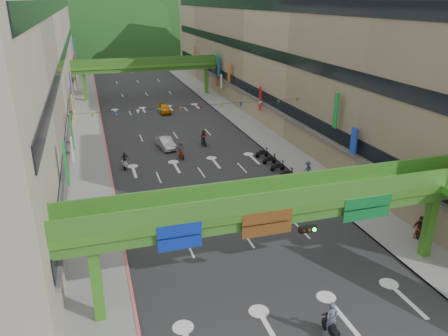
# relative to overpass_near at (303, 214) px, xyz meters

# --- Properties ---
(road_slab) EXTENTS (18.00, 140.00, 0.02)m
(road_slab) POSITION_rel_overpass_near_xyz_m (-0.93, 44.62, -5.20)
(road_slab) COLOR #28282B
(road_slab) RESTS_ON ground
(sidewalk_left) EXTENTS (4.00, 140.00, 0.15)m
(sidewalk_left) POSITION_rel_overpass_near_xyz_m (-11.93, 44.62, -5.13)
(sidewalk_left) COLOR gray
(sidewalk_left) RESTS_ON ground
(sidewalk_right) EXTENTS (4.00, 140.00, 0.15)m
(sidewalk_right) POSITION_rel_overpass_near_xyz_m (10.07, 44.62, -5.13)
(sidewalk_right) COLOR gray
(sidewalk_right) RESTS_ON ground
(curb_left) EXTENTS (0.20, 140.00, 0.18)m
(curb_left) POSITION_rel_overpass_near_xyz_m (-10.03, 44.62, -5.12)
(curb_left) COLOR #CC5959
(curb_left) RESTS_ON ground
(curb_right) EXTENTS (0.20, 140.00, 0.18)m
(curb_right) POSITION_rel_overpass_near_xyz_m (8.17, 44.62, -5.12)
(curb_right) COLOR gray
(curb_right) RESTS_ON ground
(building_row_left) EXTENTS (12.80, 95.00, 19.00)m
(building_row_left) POSITION_rel_overpass_near_xyz_m (-19.86, 44.62, 4.25)
(building_row_left) COLOR #9E937F
(building_row_left) RESTS_ON ground
(building_row_right) EXTENTS (12.80, 95.00, 19.00)m
(building_row_right) POSITION_rel_overpass_near_xyz_m (18.00, 44.62, 4.25)
(building_row_right) COLOR gray
(building_row_right) RESTS_ON ground
(overpass_near) EXTENTS (28.00, 12.27, 7.10)m
(overpass_near) POSITION_rel_overpass_near_xyz_m (0.00, 0.00, 0.00)
(overpass_near) COLOR #4C9E2D
(overpass_near) RESTS_ON ground
(overpass_far) EXTENTS (28.00, 2.20, 7.10)m
(overpass_far) POSITION_rel_overpass_near_xyz_m (-0.93, 59.62, 0.20)
(overpass_far) COLOR #4C9E2D
(overpass_far) RESTS_ON ground
(hill_left) EXTENTS (168.00, 140.00, 112.00)m
(hill_left) POSITION_rel_overpass_near_xyz_m (-15.93, 154.62, -5.21)
(hill_left) COLOR #1C4419
(hill_left) RESTS_ON ground
(hill_right) EXTENTS (208.00, 176.00, 128.00)m
(hill_right) POSITION_rel_overpass_near_xyz_m (24.07, 174.62, -5.21)
(hill_right) COLOR #1C4419
(hill_right) RESTS_ON ground
(bunting_string) EXTENTS (26.00, 0.36, 0.47)m
(bunting_string) POSITION_rel_overpass_near_xyz_m (-0.93, 24.62, 0.75)
(bunting_string) COLOR black
(bunting_string) RESTS_ON ground
(scooter_rider_near) EXTENTS (0.67, 1.60, 2.15)m
(scooter_rider_near) POSITION_rel_overpass_near_xyz_m (-0.21, -4.38, -4.19)
(scooter_rider_near) COLOR black
(scooter_rider_near) RESTS_ON ground
(scooter_rider_mid) EXTENTS (0.92, 1.57, 1.98)m
(scooter_rider_mid) POSITION_rel_overpass_near_xyz_m (1.64, 29.35, -4.19)
(scooter_rider_mid) COLOR black
(scooter_rider_mid) RESTS_ON ground
(scooter_rider_left) EXTENTS (0.93, 1.59, 1.85)m
(scooter_rider_left) POSITION_rel_overpass_near_xyz_m (-8.43, 24.16, -4.30)
(scooter_rider_left) COLOR #9B9AA3
(scooter_rider_left) RESTS_ON ground
(scooter_rider_far) EXTENTS (0.86, 1.58, 1.93)m
(scooter_rider_far) POSITION_rel_overpass_near_xyz_m (-2.02, 25.59, -4.24)
(scooter_rider_far) COLOR #7E1100
(scooter_rider_far) RESTS_ON ground
(parked_scooter_row) EXTENTS (1.60, 9.36, 1.08)m
(parked_scooter_row) POSITION_rel_overpass_near_xyz_m (6.87, 18.74, -4.68)
(parked_scooter_row) COLOR black
(parked_scooter_row) RESTS_ON ground
(car_silver) EXTENTS (2.09, 4.36, 1.38)m
(car_silver) POSITION_rel_overpass_near_xyz_m (-3.10, 29.62, -4.52)
(car_silver) COLOR #B3B1BB
(car_silver) RESTS_ON ground
(car_yellow) EXTENTS (1.89, 4.35, 1.46)m
(car_yellow) POSITION_rel_overpass_near_xyz_m (-0.21, 47.14, -4.48)
(car_yellow) COLOR orange
(car_yellow) RESTS_ON ground
(pedestrian_red) EXTENTS (0.89, 0.76, 1.61)m
(pedestrian_red) POSITION_rel_overpass_near_xyz_m (11.27, 2.62, -4.40)
(pedestrian_red) COLOR #B34523
(pedestrian_red) RESTS_ON ground
(pedestrian_dark) EXTENTS (1.14, 0.60, 1.86)m
(pedestrian_dark) POSITION_rel_overpass_near_xyz_m (11.27, 2.62, -4.28)
(pedestrian_dark) COLOR #22232A
(pedestrian_dark) RESTS_ON ground
(pedestrian_blue) EXTENTS (0.85, 0.66, 1.60)m
(pedestrian_blue) POSITION_rel_overpass_near_xyz_m (8.98, 16.12, -4.41)
(pedestrian_blue) COLOR #2F374C
(pedestrian_blue) RESTS_ON ground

